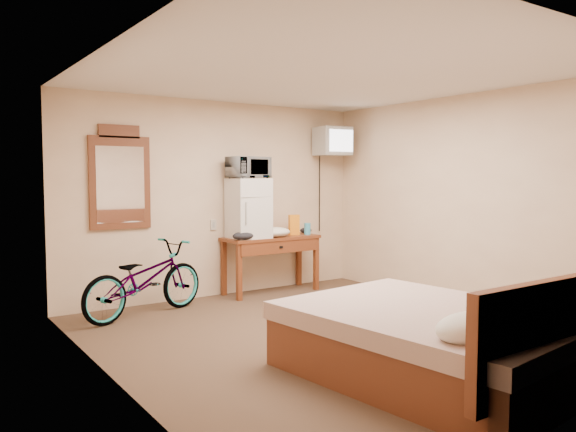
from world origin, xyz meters
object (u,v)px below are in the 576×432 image
(desk, at_px, (273,246))
(microwave, at_px, (248,168))
(bicycle, at_px, (145,279))
(mini_fridge, at_px, (248,208))
(blue_cup, at_px, (307,229))
(crt_television, at_px, (332,141))
(bed, at_px, (438,341))
(wall_mirror, at_px, (120,179))

(desk, distance_m, microwave, 1.08)
(desk, distance_m, bicycle, 1.87)
(mini_fridge, bearing_deg, bicycle, -169.59)
(desk, bearing_deg, blue_cup, -4.90)
(microwave, xyz_separation_m, blue_cup, (0.88, -0.08, -0.83))
(desk, distance_m, mini_fridge, 0.61)
(microwave, height_order, bicycle, microwave)
(bicycle, bearing_deg, crt_television, -101.87)
(bicycle, bearing_deg, bed, -177.06)
(blue_cup, height_order, bed, blue_cup)
(mini_fridge, distance_m, bed, 3.53)
(desk, bearing_deg, bicycle, -172.57)
(mini_fridge, height_order, blue_cup, mini_fridge)
(microwave, distance_m, crt_television, 1.42)
(desk, relative_size, bicycle, 0.84)
(mini_fridge, bearing_deg, blue_cup, -5.24)
(mini_fridge, xyz_separation_m, wall_mirror, (-1.58, 0.24, 0.38))
(microwave, distance_m, blue_cup, 1.21)
(wall_mirror, distance_m, bicycle, 1.22)
(crt_television, distance_m, wall_mirror, 3.00)
(bed, bearing_deg, microwave, 84.04)
(desk, relative_size, microwave, 2.62)
(wall_mirror, bearing_deg, blue_cup, -7.36)
(mini_fridge, xyz_separation_m, microwave, (0.00, 0.00, 0.52))
(microwave, relative_size, bed, 0.22)
(microwave, xyz_separation_m, bicycle, (-1.50, -0.27, -1.24))
(wall_mirror, bearing_deg, bed, -71.45)
(crt_television, height_order, bicycle, crt_television)
(crt_television, bearing_deg, blue_cup, -172.16)
(bed, bearing_deg, crt_television, 63.06)
(desk, xyz_separation_m, bed, (-0.70, -3.37, -0.33))
(bicycle, bearing_deg, wall_mirror, -7.96)
(blue_cup, relative_size, bed, 0.07)
(mini_fridge, relative_size, bicycle, 0.49)
(bicycle, relative_size, bed, 0.68)
(bicycle, distance_m, bed, 3.33)
(microwave, distance_m, bed, 3.69)
(desk, height_order, bicycle, bicycle)
(microwave, relative_size, crt_television, 0.84)
(microwave, bearing_deg, desk, -13.82)
(bicycle, bearing_deg, blue_cup, -102.41)
(blue_cup, height_order, crt_television, crt_television)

